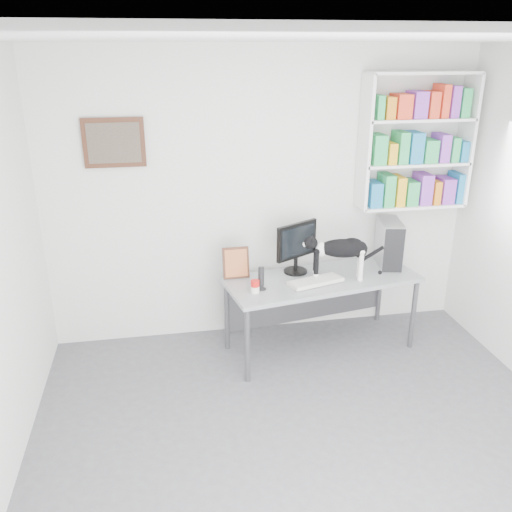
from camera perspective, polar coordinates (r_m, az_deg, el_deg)
name	(u,v)px	position (r m, az deg, el deg)	size (l,w,h in m)	color
room	(328,284)	(3.24, 7.56, -2.94)	(4.01, 4.01, 2.70)	#5D5D62
bookshelf	(416,142)	(5.28, 16.51, 11.48)	(1.03, 0.28, 1.24)	silver
wall_art	(114,143)	(4.85, -14.72, 11.46)	(0.52, 0.04, 0.42)	#402314
desk	(320,313)	(5.07, 6.78, -5.99)	(1.73, 0.67, 0.72)	gray
monitor	(296,247)	(4.92, 4.25, 0.90)	(0.46, 0.22, 0.48)	black
keyboard	(315,281)	(4.78, 6.27, -2.66)	(0.49, 0.19, 0.04)	beige
pc_tower	(389,243)	(5.25, 13.81, 1.35)	(0.19, 0.43, 0.43)	#A9A9AE
speaker	(261,278)	(4.61, 0.54, -2.32)	(0.09, 0.09, 0.21)	black
leaning_print	(236,262)	(4.83, -2.13, -0.66)	(0.24, 0.09, 0.29)	#402314
soup_can	(255,286)	(4.57, -0.10, -3.23)	(0.07, 0.07, 0.11)	red
cat	(340,258)	(4.83, 8.86, -0.25)	(0.64, 0.17, 0.39)	black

